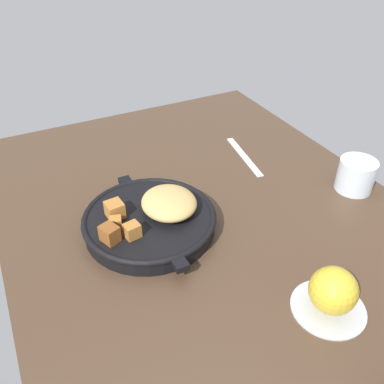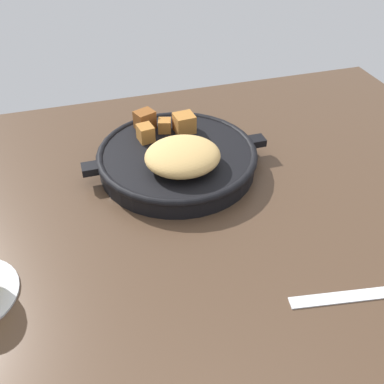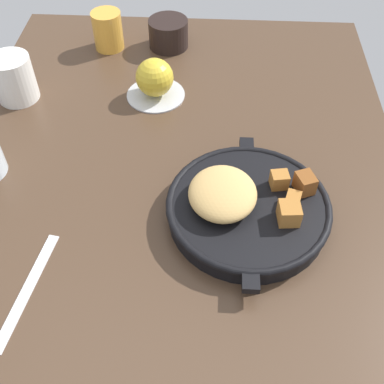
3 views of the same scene
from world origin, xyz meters
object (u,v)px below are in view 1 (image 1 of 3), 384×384
cast_iron_skillet (151,219)px  water_glass_short (356,175)px  red_apple (333,290)px  butter_knife (244,156)px

cast_iron_skillet → water_glass_short: (7.42, 44.42, 1.02)cm
red_apple → water_glass_short: red_apple is taller
cast_iron_skillet → butter_knife: cast_iron_skillet is taller
butter_knife → water_glass_short: (22.23, 13.92, 3.33)cm
butter_knife → red_apple: bearing=-7.5°
cast_iron_skillet → red_apple: bearing=29.8°
cast_iron_skillet → butter_knife: 33.98cm
red_apple → butter_knife: bearing=163.6°
butter_knife → water_glass_short: water_glass_short is taller
butter_knife → water_glass_short: size_ratio=2.37×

